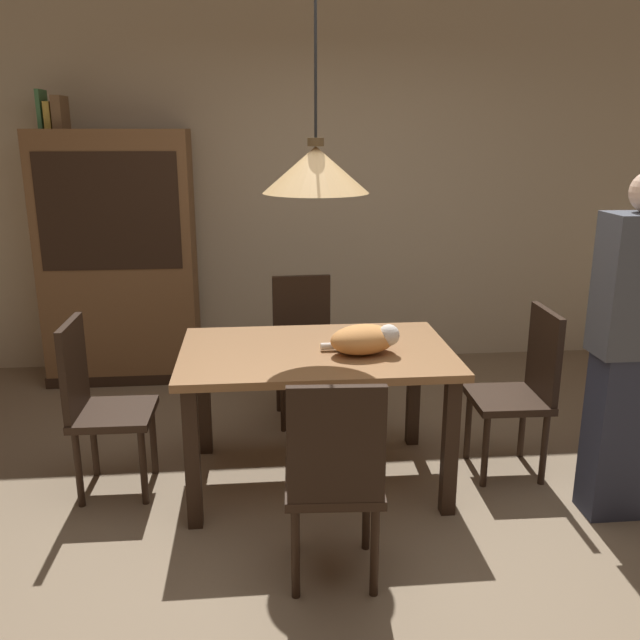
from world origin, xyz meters
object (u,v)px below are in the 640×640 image
chair_left_side (97,400)px  cat_sleeping (365,339)px  hutch_bookcase (120,263)px  chair_far_back (304,342)px  chair_right_side (523,385)px  pendant_lamp (316,169)px  book_green_slim (42,109)px  chair_near_front (334,474)px  book_yellow_short (51,115)px  dining_table (316,368)px  book_brown_thick (60,112)px  person_standing (631,351)px

chair_left_side → cat_sleeping: bearing=-3.9°
hutch_bookcase → chair_far_back: bearing=-33.1°
chair_right_side → pendant_lamp: 1.61m
hutch_bookcase → book_green_slim: 1.17m
chair_far_back → chair_near_front: bearing=-90.0°
chair_far_back → cat_sleeping: (0.25, -0.97, 0.32)m
book_yellow_short → chair_near_front: bearing=-57.1°
dining_table → chair_far_back: chair_far_back is taller
pendant_lamp → cat_sleeping: bearing=-21.0°
dining_table → book_brown_thick: size_ratio=5.83×
chair_near_front → book_green_slim: 3.46m
pendant_lamp → hutch_bookcase: 2.30m
cat_sleeping → person_standing: bearing=-16.9°
pendant_lamp → book_brown_thick: 2.39m
chair_near_front → hutch_bookcase: bearing=116.6°
cat_sleeping → hutch_bookcase: 2.39m
pendant_lamp → chair_near_front: bearing=-90.3°
chair_right_side → hutch_bookcase: hutch_bookcase is taller
book_green_slim → cat_sleeping: bearing=-42.6°
chair_near_front → person_standing: person_standing is taller
hutch_bookcase → book_green_slim: (-0.44, 0.00, 1.09)m
hutch_bookcase → person_standing: 3.51m
cat_sleeping → book_green_slim: size_ratio=1.53×
book_green_slim → dining_table: bearing=-44.8°
chair_left_side → book_brown_thick: bearing=106.0°
chair_left_side → hutch_bookcase: size_ratio=0.50×
chair_left_side → chair_near_front: 1.43m
hutch_bookcase → book_yellow_short: book_yellow_short is taller
cat_sleeping → hutch_bookcase: bearing=130.4°
book_green_slim → book_brown_thick: (0.12, 0.00, -0.02)m
chair_left_side → book_brown_thick: (-0.50, 1.73, 1.45)m
chair_near_front → book_green_slim: size_ratio=3.58×
dining_table → book_yellow_short: (-1.69, 1.73, 1.29)m
chair_far_back → hutch_bookcase: (-1.30, 0.85, 0.38)m
chair_near_front → dining_table: bearing=89.7°
book_green_slim → hutch_bookcase: bearing=-0.2°
cat_sleeping → book_yellow_short: bearing=136.7°
book_brown_thick → cat_sleeping: bearing=-44.3°
chair_left_side → book_yellow_short: book_yellow_short is taller
chair_far_back → book_brown_thick: 2.33m
chair_left_side → hutch_bookcase: bearing=95.9°
chair_right_side → person_standing: (0.31, -0.46, 0.34)m
chair_left_side → chair_right_side: size_ratio=1.00×
chair_right_side → book_yellow_short: book_yellow_short is taller
chair_left_side → book_green_slim: book_green_slim is taller
book_yellow_short → person_standing: book_yellow_short is taller
chair_right_side → cat_sleeping: chair_right_side is taller
chair_right_side → book_yellow_short: size_ratio=4.65×
chair_near_front → person_standing: size_ratio=0.55×
pendant_lamp → chair_right_side: bearing=-0.1°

